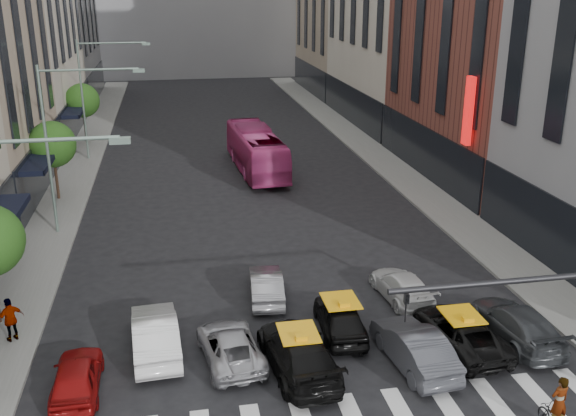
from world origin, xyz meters
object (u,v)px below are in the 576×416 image
streetlamp_far (94,83)px  car_white_front (155,334)px  car_red (77,376)px  bus (256,150)px  pedestrian_far (11,319)px  taxi_left (298,352)px  streetlamp_mid (64,128)px  taxi_center (340,317)px

streetlamp_far → car_white_front: streetlamp_far is taller
car_red → bus: 27.52m
pedestrian_far → streetlamp_far: bearing=-126.8°
car_red → taxi_left: (7.53, -0.03, 0.10)m
streetlamp_mid → pedestrian_far: 12.60m
bus → taxi_left: bearing=82.2°
streetlamp_far → pedestrian_far: 28.03m
bus → car_red: bearing=66.4°
streetlamp_mid → pedestrian_far: size_ratio=5.12×
taxi_left → pedestrian_far: size_ratio=2.94×
streetlamp_far → bus: size_ratio=0.80×
taxi_center → pedestrian_far: size_ratio=2.33×
streetlamp_mid → streetlamp_far: same height
bus → pedestrian_far: bearing=57.4°
car_red → bus: (9.59, 25.78, 0.92)m
streetlamp_far → bus: streetlamp_far is taller
streetlamp_mid → taxi_left: 18.74m
streetlamp_mid → taxi_center: streetlamp_mid is taller
streetlamp_far → car_red: bearing=-86.5°
streetlamp_mid → car_red: 16.30m
taxi_left → taxi_center: taxi_left is taller
car_white_front → bus: bearing=-110.3°
streetlamp_mid → taxi_left: (9.44, -15.34, -5.16)m
taxi_left → taxi_center: (2.12, 2.23, -0.05)m
car_red → pedestrian_far: pedestrian_far is taller
car_red → bus: bus is taller
streetlamp_mid → bus: 16.15m
bus → streetlamp_mid: bearing=39.1°
streetlamp_mid → car_red: size_ratio=2.36×
car_red → car_white_front: 3.33m
taxi_left → bus: (2.06, 25.81, 0.82)m
streetlamp_far → taxi_left: streetlamp_far is taller
taxi_left → bus: bus is taller
streetlamp_mid → car_red: bearing=-82.9°
streetlamp_far → car_red: (1.91, -31.31, -5.25)m
taxi_left → taxi_center: bearing=-139.2°
car_white_front → taxi_center: size_ratio=1.15×
car_white_front → taxi_left: bearing=152.7°
car_white_front → bus: (7.03, 23.65, 0.79)m
streetlamp_mid → taxi_center: (11.57, -13.11, -5.21)m
streetlamp_far → car_red: 31.81m
taxi_center → streetlamp_mid: bearing=-45.0°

